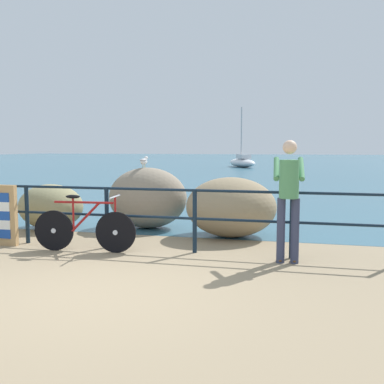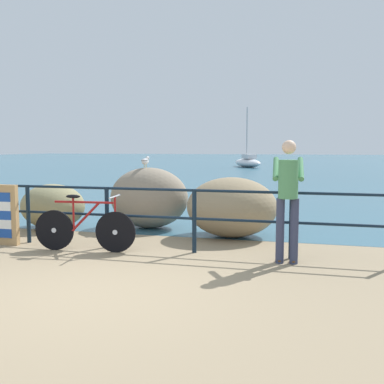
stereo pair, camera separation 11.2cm
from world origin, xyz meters
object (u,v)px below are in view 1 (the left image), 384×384
(breakwater_boulder_main, at_px, (148,198))
(sailboat, at_px, (242,162))
(breakwater_boulder_left, at_px, (51,207))
(seagull, at_px, (144,161))
(person_at_railing, at_px, (289,195))
(bicycle, at_px, (85,228))
(breakwater_boulder_right, at_px, (231,207))

(breakwater_boulder_main, height_order, sailboat, sailboat)
(breakwater_boulder_left, xyz_separation_m, seagull, (1.84, 0.54, 0.94))
(person_at_railing, relative_size, sailboat, 0.36)
(bicycle, height_order, seagull, seagull)
(seagull, xyz_separation_m, sailboat, (-1.47, 27.85, -0.97))
(breakwater_boulder_left, height_order, seagull, seagull)
(breakwater_boulder_main, xyz_separation_m, seagull, (-0.06, -0.03, 0.77))
(person_at_railing, height_order, breakwater_boulder_main, person_at_railing)
(bicycle, height_order, sailboat, sailboat)
(breakwater_boulder_main, bearing_deg, seagull, -156.01)
(breakwater_boulder_right, relative_size, sailboat, 0.35)
(breakwater_boulder_right, bearing_deg, breakwater_boulder_left, -178.74)
(breakwater_boulder_main, relative_size, breakwater_boulder_right, 0.98)
(breakwater_boulder_main, relative_size, sailboat, 0.34)
(breakwater_boulder_right, distance_m, seagull, 2.11)
(bicycle, xyz_separation_m, breakwater_boulder_right, (2.10, 1.76, 0.17))
(seagull, bearing_deg, person_at_railing, -122.08)
(bicycle, bearing_deg, person_at_railing, -3.71)
(bicycle, distance_m, breakwater_boulder_main, 2.28)
(bicycle, relative_size, seagull, 5.00)
(breakwater_boulder_left, xyz_separation_m, breakwater_boulder_right, (3.72, 0.08, 0.10))
(breakwater_boulder_right, height_order, sailboat, sailboat)
(person_at_railing, relative_size, breakwater_boulder_main, 1.07)
(person_at_railing, xyz_separation_m, breakwater_boulder_right, (-1.09, 1.69, -0.43))
(bicycle, distance_m, sailboat, 30.10)
(breakwater_boulder_right, bearing_deg, person_at_railing, -57.21)
(breakwater_boulder_main, xyz_separation_m, sailboat, (-1.54, 27.82, -0.20))
(person_at_railing, xyz_separation_m, breakwater_boulder_main, (-2.91, 2.18, -0.36))
(bicycle, xyz_separation_m, person_at_railing, (3.19, 0.07, 0.60))
(sailboat, bearing_deg, seagull, 152.83)
(person_at_railing, relative_size, seagull, 5.25)
(breakwater_boulder_right, bearing_deg, seagull, 166.32)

